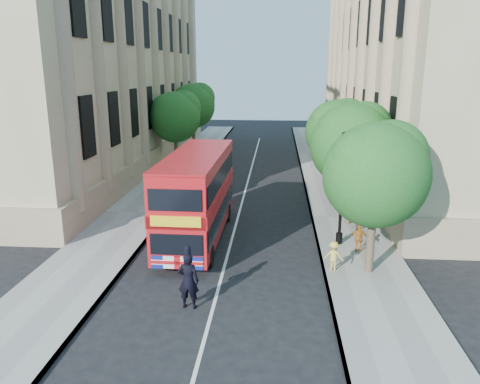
% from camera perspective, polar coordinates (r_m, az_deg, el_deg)
% --- Properties ---
extents(ground, '(120.00, 120.00, 0.00)m').
position_cam_1_polar(ground, '(16.68, -3.19, -13.55)').
color(ground, black).
rests_on(ground, ground).
extents(pavement_right, '(3.50, 80.00, 0.12)m').
position_cam_1_polar(pavement_right, '(26.02, 12.51, -3.12)').
color(pavement_right, gray).
rests_on(pavement_right, ground).
extents(pavement_left, '(3.50, 80.00, 0.12)m').
position_cam_1_polar(pavement_left, '(26.92, -12.53, -2.51)').
color(pavement_left, gray).
rests_on(pavement_left, ground).
extents(building_right, '(12.00, 38.00, 18.00)m').
position_cam_1_polar(building_right, '(40.29, 22.34, 15.30)').
color(building_right, tan).
rests_on(building_right, ground).
extents(building_left, '(12.00, 38.00, 18.00)m').
position_cam_1_polar(building_left, '(41.69, -18.49, 15.58)').
color(building_left, tan).
rests_on(building_left, ground).
extents(tree_right_near, '(4.00, 4.00, 6.08)m').
position_cam_1_polar(tree_right_near, '(18.34, 16.37, 2.67)').
color(tree_right_near, '#473828').
rests_on(tree_right_near, ground).
extents(tree_right_mid, '(4.20, 4.20, 6.37)m').
position_cam_1_polar(tree_right_mid, '(24.12, 13.61, 6.13)').
color(tree_right_mid, '#473828').
rests_on(tree_right_mid, ground).
extents(tree_right_far, '(4.00, 4.00, 6.15)m').
position_cam_1_polar(tree_right_far, '(30.02, 11.88, 7.61)').
color(tree_right_far, '#473828').
rests_on(tree_right_far, ground).
extents(tree_left_far, '(4.00, 4.00, 6.30)m').
position_cam_1_polar(tree_left_far, '(37.60, -7.87, 9.38)').
color(tree_left_far, '#473828').
rests_on(tree_left_far, ground).
extents(tree_left_back, '(4.20, 4.20, 6.65)m').
position_cam_1_polar(tree_left_back, '(45.40, -5.71, 10.70)').
color(tree_left_back, '#473828').
rests_on(tree_left_back, ground).
extents(lamp_post, '(0.32, 0.32, 5.16)m').
position_cam_1_polar(lamp_post, '(21.44, 12.29, -0.14)').
color(lamp_post, black).
rests_on(lamp_post, pavement_right).
extents(double_decker_bus, '(2.50, 8.88, 4.08)m').
position_cam_1_polar(double_decker_bus, '(21.89, -5.24, -0.24)').
color(double_decker_bus, '#B00C11').
rests_on(double_decker_bus, ground).
extents(box_van, '(2.07, 4.59, 2.57)m').
position_cam_1_polar(box_van, '(30.77, -4.24, 2.28)').
color(box_van, black).
rests_on(box_van, ground).
extents(police_constable, '(0.76, 0.53, 1.99)m').
position_cam_1_polar(police_constable, '(16.13, -6.31, -10.70)').
color(police_constable, black).
rests_on(police_constable, ground).
extents(woman_pedestrian, '(1.10, 1.09, 1.79)m').
position_cam_1_polar(woman_pedestrian, '(23.94, 14.02, -2.39)').
color(woman_pedestrian, beige).
rests_on(woman_pedestrian, pavement_right).
extents(child_a, '(0.76, 0.40, 1.25)m').
position_cam_1_polar(child_a, '(21.18, 14.32, -5.46)').
color(child_a, '#C17422').
rests_on(child_a, pavement_right).
extents(child_b, '(0.83, 0.54, 1.20)m').
position_cam_1_polar(child_b, '(19.10, 11.34, -7.64)').
color(child_b, '#DCC14B').
rests_on(child_b, pavement_right).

